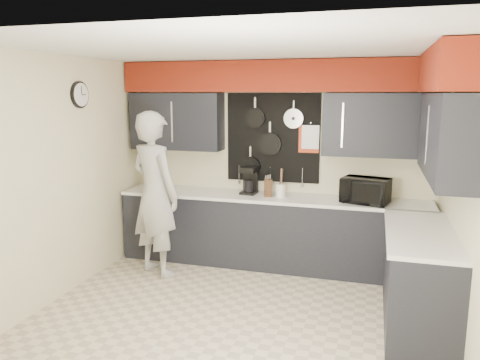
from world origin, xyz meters
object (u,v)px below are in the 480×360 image
(coffee_maker, at_px, (250,180))
(person, at_px, (155,194))
(knife_block, at_px, (268,188))
(utensil_crock, at_px, (281,190))
(microwave, at_px, (365,191))

(coffee_maker, height_order, person, person)
(knife_block, bearing_deg, utensil_crock, -3.72)
(microwave, relative_size, knife_block, 2.43)
(microwave, bearing_deg, knife_block, -166.66)
(coffee_maker, relative_size, person, 0.17)
(coffee_maker, bearing_deg, knife_block, -19.02)
(utensil_crock, distance_m, coffee_maker, 0.45)
(microwave, xyz_separation_m, person, (-2.44, -0.58, -0.07))
(coffee_maker, bearing_deg, microwave, -1.03)
(utensil_crock, bearing_deg, knife_block, -168.93)
(coffee_maker, distance_m, person, 1.22)
(knife_block, height_order, coffee_maker, coffee_maker)
(microwave, distance_m, person, 2.51)
(person, bearing_deg, coffee_maker, -118.98)
(knife_block, height_order, person, person)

